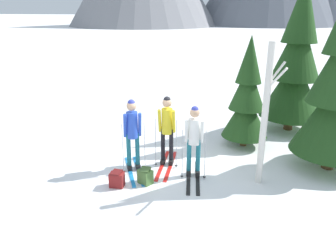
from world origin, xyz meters
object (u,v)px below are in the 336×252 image
birch_tree_tall (265,115)px  backpack_on_snow_front (117,179)px  pine_tree_near (296,64)px  backpack_on_snow_beside (145,176)px  pine_tree_far (247,98)px  skier_in_blue (132,130)px  skier_in_yellow (167,126)px  skier_in_white (194,139)px

birch_tree_tall → backpack_on_snow_front: 3.67m
pine_tree_near → birch_tree_tall: 4.20m
birch_tree_tall → backpack_on_snow_beside: bearing=-165.2°
pine_tree_far → skier_in_blue: bearing=-139.7°
backpack_on_snow_front → skier_in_yellow: bearing=59.2°
skier_in_blue → skier_in_yellow: skier_in_blue is taller
skier_in_yellow → birch_tree_tall: 2.48m
skier_in_yellow → pine_tree_near: 5.07m
backpack_on_snow_front → skier_in_white: bearing=30.0°
skier_in_yellow → pine_tree_far: size_ratio=0.57×
skier_in_blue → backpack_on_snow_beside: (0.51, -0.62, -0.88)m
pine_tree_near → backpack_on_snow_beside: size_ratio=12.36×
skier_in_white → pine_tree_near: pine_tree_near is taller
skier_in_blue → pine_tree_far: bearing=40.3°
skier_in_yellow → pine_tree_far: bearing=42.6°
skier_in_white → pine_tree_far: 2.59m
skier_in_blue → pine_tree_near: (4.14, 4.10, 1.18)m
backpack_on_snow_front → pine_tree_far: bearing=49.0°
skier_in_white → pine_tree_near: bearing=57.5°
skier_in_yellow → pine_tree_far: pine_tree_far is taller
skier_in_yellow → backpack_on_snow_beside: 1.45m
skier_in_yellow → pine_tree_near: (3.38, 3.59, 1.19)m
pine_tree_near → backpack_on_snow_beside: bearing=-127.6°
skier_in_blue → backpack_on_snow_beside: 1.19m
pine_tree_far → birch_tree_tall: 2.27m
skier_in_yellow → backpack_on_snow_front: size_ratio=4.88×
skier_in_blue → pine_tree_far: size_ratio=0.57×
skier_in_blue → backpack_on_snow_front: bearing=-95.3°
pine_tree_far → backpack_on_snow_front: bearing=-131.0°
skier_in_blue → skier_in_white: 1.55m
skier_in_white → backpack_on_snow_beside: size_ratio=4.51×
skier_in_blue → backpack_on_snow_front: size_ratio=4.90×
skier_in_yellow → birch_tree_tall: (2.36, -0.44, 0.62)m
skier_in_yellow → pine_tree_near: pine_tree_near is taller
pine_tree_far → birch_tree_tall: size_ratio=0.99×
skier_in_white → backpack_on_snow_front: 2.05m
skier_in_yellow → skier_in_white: size_ratio=1.04×
pine_tree_near → backpack_on_snow_front: bearing=-130.1°
skier_in_white → birch_tree_tall: bearing=1.6°
skier_in_white → pine_tree_near: 4.99m
birch_tree_tall → skier_in_yellow: bearing=169.4°
skier_in_yellow → pine_tree_far: (1.93, 1.78, 0.43)m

